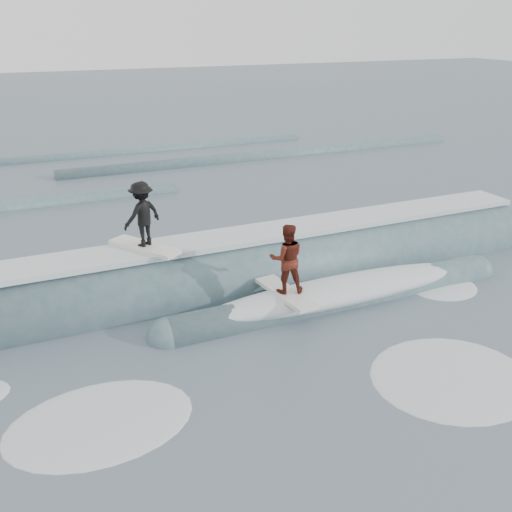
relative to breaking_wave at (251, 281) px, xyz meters
name	(u,v)px	position (x,y,z in m)	size (l,w,h in m)	color
ground	(324,363)	(-0.19, -4.26, -0.04)	(160.00, 160.00, 0.00)	#3D4E5A
breaking_wave	(251,281)	(0.00, 0.00, 0.00)	(20.55, 4.07, 2.58)	#395A60
surfer_black	(142,217)	(-2.79, 0.23, 2.15)	(1.54, 1.98, 1.72)	silver
surfer_red	(287,262)	(0.07, -1.97, 1.31)	(0.98, 2.05, 1.81)	silver
whitewater	(343,375)	(-0.07, -4.83, -0.04)	(13.92, 6.55, 0.10)	silver
far_swells	(132,173)	(-0.30, 13.39, -0.04)	(39.51, 8.65, 0.80)	#395A60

